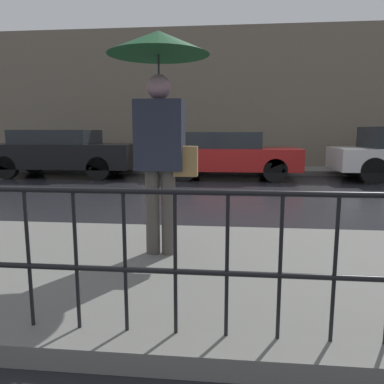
{
  "coord_description": "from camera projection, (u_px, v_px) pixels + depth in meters",
  "views": [
    {
      "loc": [
        0.17,
        -8.56,
        1.4
      ],
      "look_at": [
        -0.39,
        -3.11,
        0.52
      ],
      "focal_mm": 35.0,
      "sensor_mm": 36.0,
      "label": 1
    }
  ],
  "objects": [
    {
      "name": "ground_plane",
      "position": [
        222.0,
        193.0,
        8.64
      ],
      "size": [
        80.0,
        80.0,
        0.0
      ],
      "primitive_type": "plane",
      "color": "black"
    },
    {
      "name": "sidewalk_near",
      "position": [
        211.0,
        272.0,
        3.57
      ],
      "size": [
        28.0,
        2.96,
        0.15
      ],
      "color": "slate",
      "rests_on": "ground_plane"
    },
    {
      "name": "sidewalk_far",
      "position": [
        225.0,
        170.0,
        13.15
      ],
      "size": [
        28.0,
        1.85,
        0.15
      ],
      "color": "slate",
      "rests_on": "ground_plane"
    },
    {
      "name": "lane_marking",
      "position": [
        222.0,
        193.0,
        8.64
      ],
      "size": [
        25.2,
        0.12,
        0.01
      ],
      "color": "gold",
      "rests_on": "ground_plane"
    },
    {
      "name": "building_storefront",
      "position": [
        227.0,
        99.0,
        13.81
      ],
      "size": [
        28.0,
        0.3,
        5.14
      ],
      "color": "#706656",
      "rests_on": "ground_plane"
    },
    {
      "name": "railing_foreground",
      "position": [
        201.0,
        246.0,
        2.26
      ],
      "size": [
        12.0,
        0.04,
        0.92
      ],
      "color": "black",
      "rests_on": "sidewalk_near"
    },
    {
      "name": "pedestrian",
      "position": [
        160.0,
        88.0,
        3.65
      ],
      "size": [
        0.99,
        0.99,
        2.21
      ],
      "rotation": [
        0.0,
        0.0,
        3.14
      ],
      "color": "#4C4742",
      "rests_on": "sidewalk_near"
    },
    {
      "name": "car_black",
      "position": [
        62.0,
        152.0,
        11.72
      ],
      "size": [
        4.57,
        1.79,
        1.45
      ],
      "color": "black",
      "rests_on": "ground_plane"
    },
    {
      "name": "car_red",
      "position": [
        228.0,
        154.0,
        11.2
      ],
      "size": [
        4.08,
        1.83,
        1.39
      ],
      "color": "maroon",
      "rests_on": "ground_plane"
    }
  ]
}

